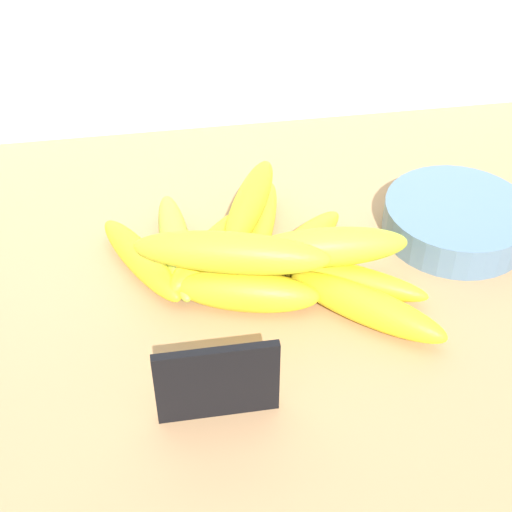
{
  "coord_description": "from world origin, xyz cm",
  "views": [
    {
      "loc": [
        -10.12,
        -54.94,
        57.81
      ],
      "look_at": [
        -0.79,
        2.91,
        8.0
      ],
      "focal_mm": 52.14,
      "sensor_mm": 36.0,
      "label": 1
    }
  ],
  "objects_px": {
    "fruit_bowl": "(456,220)",
    "banana_4": "(176,245)",
    "banana_8": "(328,247)",
    "banana_6": "(141,259)",
    "banana_3": "(259,229)",
    "banana_7": "(298,246)",
    "banana_1": "(247,292)",
    "banana_5": "(219,247)",
    "banana_0": "(366,306)",
    "banana_9": "(252,202)",
    "banana_10": "(231,253)",
    "banana_2": "(336,275)",
    "chalkboard_sign": "(217,385)"
  },
  "relations": [
    {
      "from": "banana_2",
      "to": "banana_9",
      "type": "relative_size",
      "value": 1.2
    },
    {
      "from": "banana_8",
      "to": "banana_10",
      "type": "relative_size",
      "value": 0.84
    },
    {
      "from": "banana_0",
      "to": "banana_7",
      "type": "relative_size",
      "value": 1.13
    },
    {
      "from": "banana_6",
      "to": "chalkboard_sign",
      "type": "bearing_deg",
      "value": -73.78
    },
    {
      "from": "fruit_bowl",
      "to": "banana_6",
      "type": "distance_m",
      "value": 0.37
    },
    {
      "from": "banana_4",
      "to": "banana_3",
      "type": "bearing_deg",
      "value": 9.06
    },
    {
      "from": "fruit_bowl",
      "to": "banana_4",
      "type": "distance_m",
      "value": 0.33
    },
    {
      "from": "banana_8",
      "to": "banana_10",
      "type": "height_order",
      "value": "banana_10"
    },
    {
      "from": "chalkboard_sign",
      "to": "banana_1",
      "type": "distance_m",
      "value": 0.14
    },
    {
      "from": "banana_0",
      "to": "banana_4",
      "type": "bearing_deg",
      "value": 144.46
    },
    {
      "from": "banana_2",
      "to": "banana_10",
      "type": "relative_size",
      "value": 0.99
    },
    {
      "from": "chalkboard_sign",
      "to": "banana_1",
      "type": "height_order",
      "value": "chalkboard_sign"
    },
    {
      "from": "banana_5",
      "to": "banana_9",
      "type": "bearing_deg",
      "value": 40.88
    },
    {
      "from": "banana_1",
      "to": "banana_5",
      "type": "bearing_deg",
      "value": 104.99
    },
    {
      "from": "fruit_bowl",
      "to": "banana_4",
      "type": "relative_size",
      "value": 0.9
    },
    {
      "from": "chalkboard_sign",
      "to": "banana_3",
      "type": "distance_m",
      "value": 0.25
    },
    {
      "from": "banana_0",
      "to": "banana_3",
      "type": "bearing_deg",
      "value": 120.61
    },
    {
      "from": "chalkboard_sign",
      "to": "banana_2",
      "type": "xyz_separation_m",
      "value": [
        0.15,
        0.15,
        -0.02
      ]
    },
    {
      "from": "fruit_bowl",
      "to": "banana_6",
      "type": "xyz_separation_m",
      "value": [
        -0.37,
        -0.01,
        -0.0
      ]
    },
    {
      "from": "banana_5",
      "to": "chalkboard_sign",
      "type": "bearing_deg",
      "value": -97.1
    },
    {
      "from": "banana_0",
      "to": "banana_7",
      "type": "height_order",
      "value": "banana_0"
    },
    {
      "from": "banana_2",
      "to": "banana_8",
      "type": "xyz_separation_m",
      "value": [
        -0.01,
        0.0,
        0.04
      ]
    },
    {
      "from": "fruit_bowl",
      "to": "banana_4",
      "type": "xyz_separation_m",
      "value": [
        -0.33,
        0.01,
        -0.0
      ]
    },
    {
      "from": "banana_3",
      "to": "banana_7",
      "type": "xyz_separation_m",
      "value": [
        0.04,
        -0.04,
        0.0
      ]
    },
    {
      "from": "banana_2",
      "to": "banana_4",
      "type": "relative_size",
      "value": 1.08
    },
    {
      "from": "banana_0",
      "to": "banana_10",
      "type": "bearing_deg",
      "value": 158.52
    },
    {
      "from": "chalkboard_sign",
      "to": "banana_7",
      "type": "bearing_deg",
      "value": 60.21
    },
    {
      "from": "chalkboard_sign",
      "to": "banana_8",
      "type": "relative_size",
      "value": 0.64
    },
    {
      "from": "banana_7",
      "to": "banana_8",
      "type": "height_order",
      "value": "banana_8"
    },
    {
      "from": "banana_6",
      "to": "banana_4",
      "type": "bearing_deg",
      "value": 23.9
    },
    {
      "from": "chalkboard_sign",
      "to": "banana_2",
      "type": "distance_m",
      "value": 0.21
    },
    {
      "from": "banana_2",
      "to": "banana_6",
      "type": "distance_m",
      "value": 0.21
    },
    {
      "from": "chalkboard_sign",
      "to": "banana_0",
      "type": "height_order",
      "value": "chalkboard_sign"
    },
    {
      "from": "fruit_bowl",
      "to": "banana_8",
      "type": "distance_m",
      "value": 0.19
    },
    {
      "from": "banana_0",
      "to": "banana_3",
      "type": "relative_size",
      "value": 0.95
    },
    {
      "from": "banana_3",
      "to": "banana_6",
      "type": "bearing_deg",
      "value": -166.37
    },
    {
      "from": "chalkboard_sign",
      "to": "banana_6",
      "type": "xyz_separation_m",
      "value": [
        -0.06,
        0.21,
        -0.02
      ]
    },
    {
      "from": "banana_5",
      "to": "banana_9",
      "type": "xyz_separation_m",
      "value": [
        0.04,
        0.04,
        0.03
      ]
    },
    {
      "from": "banana_1",
      "to": "banana_8",
      "type": "height_order",
      "value": "banana_8"
    },
    {
      "from": "banana_0",
      "to": "banana_8",
      "type": "relative_size",
      "value": 1.03
    },
    {
      "from": "banana_5",
      "to": "banana_7",
      "type": "xyz_separation_m",
      "value": [
        0.09,
        -0.01,
        -0.0
      ]
    },
    {
      "from": "banana_2",
      "to": "banana_8",
      "type": "relative_size",
      "value": 1.18
    },
    {
      "from": "chalkboard_sign",
      "to": "banana_10",
      "type": "relative_size",
      "value": 0.54
    },
    {
      "from": "banana_5",
      "to": "banana_8",
      "type": "height_order",
      "value": "banana_8"
    },
    {
      "from": "banana_1",
      "to": "banana_7",
      "type": "relative_size",
      "value": 0.97
    },
    {
      "from": "banana_5",
      "to": "banana_0",
      "type": "bearing_deg",
      "value": -39.81
    },
    {
      "from": "fruit_bowl",
      "to": "banana_8",
      "type": "bearing_deg",
      "value": -159.52
    },
    {
      "from": "banana_5",
      "to": "banana_9",
      "type": "height_order",
      "value": "banana_9"
    },
    {
      "from": "banana_4",
      "to": "banana_5",
      "type": "relative_size",
      "value": 1.07
    },
    {
      "from": "banana_10",
      "to": "banana_3",
      "type": "bearing_deg",
      "value": 65.13
    }
  ]
}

